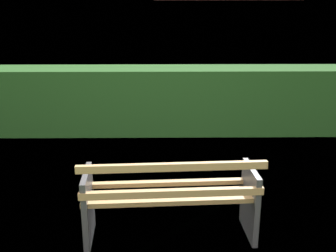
# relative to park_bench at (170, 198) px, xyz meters

# --- Properties ---
(ground_plane) EXTENTS (1400.00, 1400.00, 0.00)m
(ground_plane) POSITION_rel_park_bench_xyz_m (-0.00, 0.06, -0.42)
(ground_plane) COLOR #4C6B33
(water_surface) EXTENTS (620.00, 620.00, 0.00)m
(water_surface) POSITION_rel_park_bench_xyz_m (-0.00, 308.64, -0.42)
(water_surface) COLOR #7A99A8
(water_surface) RESTS_ON ground_plane
(park_bench) EXTENTS (1.62, 0.66, 0.87)m
(park_bench) POSITION_rel_park_bench_xyz_m (0.00, 0.00, 0.00)
(park_bench) COLOR tan
(park_bench) RESTS_ON ground_plane
(hedge_row) EXTENTS (8.29, 0.71, 1.07)m
(hedge_row) POSITION_rel_park_bench_xyz_m (-0.00, 3.24, 0.11)
(hedge_row) COLOR #285B23
(hedge_row) RESTS_ON ground_plane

